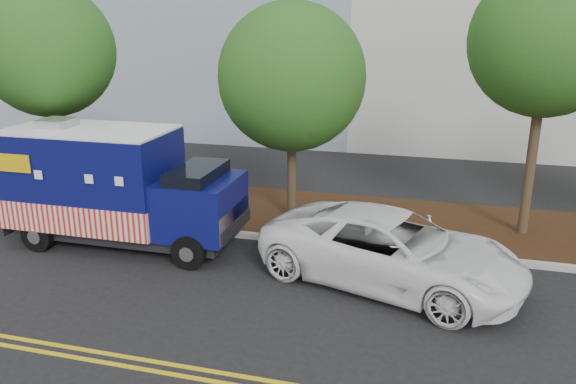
# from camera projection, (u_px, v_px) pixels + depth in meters

# --- Properties ---
(ground) EXTENTS (120.00, 120.00, 0.00)m
(ground) POSITION_uv_depth(u_px,v_px,m) (191.00, 254.00, 14.19)
(ground) COLOR black
(ground) RESTS_ON ground
(curb) EXTENTS (120.00, 0.18, 0.15)m
(curb) POSITION_uv_depth(u_px,v_px,m) (212.00, 232.00, 15.46)
(curb) COLOR #9E9E99
(curb) RESTS_ON ground
(mulch_strip) EXTENTS (120.00, 4.00, 0.15)m
(mulch_strip) POSITION_uv_depth(u_px,v_px,m) (238.00, 208.00, 17.39)
(mulch_strip) COLOR black
(mulch_strip) RESTS_ON ground
(centerline_near) EXTENTS (120.00, 0.10, 0.01)m
(centerline_near) POSITION_uv_depth(u_px,v_px,m) (87.00, 350.00, 10.09)
(centerline_near) COLOR gold
(centerline_near) RESTS_ON ground
(centerline_far) EXTENTS (120.00, 0.10, 0.01)m
(centerline_far) POSITION_uv_depth(u_px,v_px,m) (79.00, 358.00, 9.86)
(centerline_far) COLOR gold
(centerline_far) RESTS_ON ground
(tree_a) EXTENTS (3.95, 3.95, 6.76)m
(tree_a) POSITION_uv_depth(u_px,v_px,m) (47.00, 51.00, 16.59)
(tree_a) COLOR #38281C
(tree_a) RESTS_ON ground
(tree_b) EXTENTS (4.03, 4.03, 6.19)m
(tree_b) POSITION_uv_depth(u_px,v_px,m) (292.00, 77.00, 15.16)
(tree_b) COLOR #38281C
(tree_b) RESTS_ON ground
(tree_c) EXTENTS (3.79, 3.79, 7.09)m
(tree_c) POSITION_uv_depth(u_px,v_px,m) (547.00, 41.00, 13.72)
(tree_c) COLOR #38281C
(tree_c) RESTS_ON ground
(sign_post) EXTENTS (0.06, 0.06, 2.40)m
(sign_post) POSITION_uv_depth(u_px,v_px,m) (120.00, 178.00, 16.45)
(sign_post) COLOR #473828
(sign_post) RESTS_ON ground
(food_truck) EXTENTS (6.18, 2.41, 3.24)m
(food_truck) POSITION_uv_depth(u_px,v_px,m) (113.00, 189.00, 14.52)
(food_truck) COLOR black
(food_truck) RESTS_ON ground
(white_car) EXTENTS (6.39, 4.33, 1.63)m
(white_car) POSITION_uv_depth(u_px,v_px,m) (392.00, 249.00, 12.43)
(white_car) COLOR white
(white_car) RESTS_ON ground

